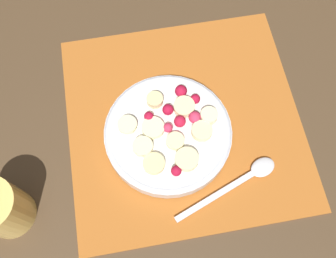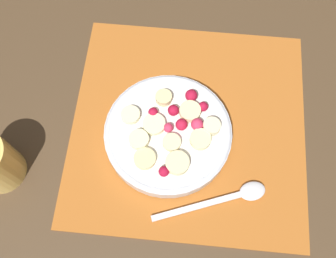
# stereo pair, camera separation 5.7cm
# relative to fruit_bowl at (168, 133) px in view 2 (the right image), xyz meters

# --- Properties ---
(ground_plane) EXTENTS (3.00, 3.00, 0.00)m
(ground_plane) POSITION_rel_fruit_bowl_xyz_m (-0.03, 0.03, -0.02)
(ground_plane) COLOR #4C3823
(placemat) EXTENTS (0.37, 0.38, 0.01)m
(placemat) POSITION_rel_fruit_bowl_xyz_m (-0.03, 0.03, -0.02)
(placemat) COLOR #B26023
(placemat) RESTS_ON ground_plane
(fruit_bowl) EXTENTS (0.20, 0.20, 0.05)m
(fruit_bowl) POSITION_rel_fruit_bowl_xyz_m (0.00, 0.00, 0.00)
(fruit_bowl) COLOR silver
(fruit_bowl) RESTS_ON placemat
(spoon) EXTENTS (0.08, 0.17, 0.01)m
(spoon) POSITION_rel_fruit_bowl_xyz_m (0.09, 0.11, -0.01)
(spoon) COLOR silver
(spoon) RESTS_ON placemat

